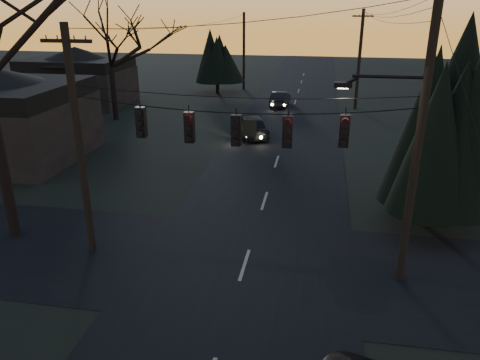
% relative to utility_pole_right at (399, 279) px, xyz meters
% --- Properties ---
extents(main_road, '(8.00, 120.00, 0.02)m').
position_rel_utility_pole_right_xyz_m(main_road, '(-5.50, 10.00, 0.01)').
color(main_road, black).
rests_on(main_road, ground).
extents(cross_road, '(60.00, 7.00, 0.02)m').
position_rel_utility_pole_right_xyz_m(cross_road, '(-5.50, 0.00, 0.01)').
color(cross_road, black).
rests_on(cross_road, ground).
extents(utility_pole_right, '(5.00, 0.30, 10.00)m').
position_rel_utility_pole_right_xyz_m(utility_pole_right, '(0.00, 0.00, 0.00)').
color(utility_pole_right, black).
rests_on(utility_pole_right, ground).
extents(utility_pole_left, '(1.80, 0.30, 8.50)m').
position_rel_utility_pole_right_xyz_m(utility_pole_left, '(-11.50, 0.00, 0.00)').
color(utility_pole_left, black).
rests_on(utility_pole_left, ground).
extents(utility_pole_far_r, '(1.80, 0.30, 8.50)m').
position_rel_utility_pole_right_xyz_m(utility_pole_far_r, '(0.00, 28.00, 0.00)').
color(utility_pole_far_r, black).
rests_on(utility_pole_far_r, ground).
extents(utility_pole_far_l, '(0.30, 0.30, 8.00)m').
position_rel_utility_pole_right_xyz_m(utility_pole_far_l, '(-11.50, 36.00, 0.00)').
color(utility_pole_far_l, black).
rests_on(utility_pole_far_l, ground).
extents(span_signal_assembly, '(11.50, 0.44, 1.64)m').
position_rel_utility_pole_right_xyz_m(span_signal_assembly, '(-5.74, 0.00, 5.20)').
color(span_signal_assembly, black).
rests_on(span_signal_assembly, ground).
extents(evergreen_right, '(4.74, 4.74, 8.01)m').
position_rel_utility_pole_right_xyz_m(evergreen_right, '(1.75, 4.55, 4.60)').
color(evergreen_right, black).
rests_on(evergreen_right, ground).
extents(bare_tree_dist, '(7.23, 7.23, 8.41)m').
position_rel_utility_pole_right_xyz_m(bare_tree_dist, '(-19.57, 20.52, 5.87)').
color(bare_tree_dist, black).
rests_on(bare_tree_dist, ground).
extents(evergreen_dist, '(4.00, 4.00, 5.87)m').
position_rel_utility_pole_right_xyz_m(evergreen_dist, '(-13.86, 33.40, 3.53)').
color(evergreen_dist, black).
rests_on(evergreen_dist, ground).
extents(house_left_far, '(9.00, 7.00, 5.20)m').
position_rel_utility_pole_right_xyz_m(house_left_far, '(-25.50, 26.00, 2.60)').
color(house_left_far, black).
rests_on(house_left_far, ground).
extents(sedan_oncoming_a, '(3.33, 4.95, 1.57)m').
position_rel_utility_pole_right_xyz_m(sedan_oncoming_a, '(-7.84, 17.34, 0.78)').
color(sedan_oncoming_a, black).
rests_on(sedan_oncoming_a, ground).
extents(sedan_oncoming_b, '(1.65, 4.11, 1.33)m').
position_rel_utility_pole_right_xyz_m(sedan_oncoming_b, '(-6.77, 28.02, 0.66)').
color(sedan_oncoming_b, black).
rests_on(sedan_oncoming_b, ground).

